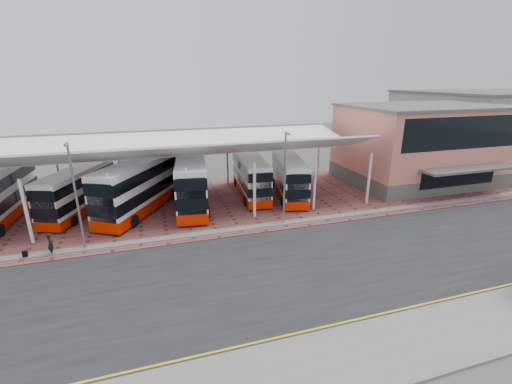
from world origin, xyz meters
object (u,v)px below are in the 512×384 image
(terminal, at_px, (422,144))
(bus_5, at_px, (289,177))
(bus_1, at_px, (78,191))
(pedestrian, at_px, (51,244))
(bus_2, at_px, (141,186))
(bus_3, at_px, (192,181))
(bus_4, at_px, (250,176))

(terminal, height_order, bus_5, terminal)
(bus_5, bearing_deg, terminal, 14.97)
(bus_1, xyz_separation_m, pedestrian, (-0.65, -8.58, -1.24))
(bus_2, xyz_separation_m, bus_5, (15.13, -0.10, -0.35))
(bus_3, bearing_deg, bus_4, 18.09)
(terminal, relative_size, pedestrian, 11.03)
(terminal, height_order, bus_3, terminal)
(bus_1, xyz_separation_m, bus_3, (10.47, -1.10, 0.37))
(bus_1, distance_m, bus_5, 20.81)
(pedestrian, bearing_deg, bus_2, -65.76)
(terminal, xyz_separation_m, bus_4, (-21.55, 0.78, -2.49))
(bus_1, height_order, bus_5, bus_5)
(terminal, height_order, bus_4, terminal)
(bus_1, distance_m, pedestrian, 8.69)
(pedestrian, bearing_deg, terminal, -103.47)
(bus_4, xyz_separation_m, bus_5, (3.85, -1.53, -0.02))
(bus_2, height_order, bus_3, bus_2)
(bus_1, bearing_deg, bus_2, 8.10)
(bus_2, relative_size, bus_5, 1.11)
(terminal, distance_m, pedestrian, 40.09)
(terminal, bearing_deg, pedestrian, -168.55)
(bus_3, distance_m, bus_5, 10.30)
(bus_4, bearing_deg, bus_1, -174.11)
(bus_2, height_order, bus_4, bus_2)
(bus_1, xyz_separation_m, bus_2, (5.63, -1.31, 0.37))
(terminal, relative_size, bus_2, 1.57)
(bus_1, relative_size, bus_4, 0.98)
(bus_3, xyz_separation_m, pedestrian, (-11.12, -7.47, -1.60))
(bus_3, bearing_deg, bus_2, -170.29)
(terminal, height_order, bus_1, terminal)
(bus_2, distance_m, bus_4, 11.37)
(bus_1, height_order, bus_3, bus_3)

